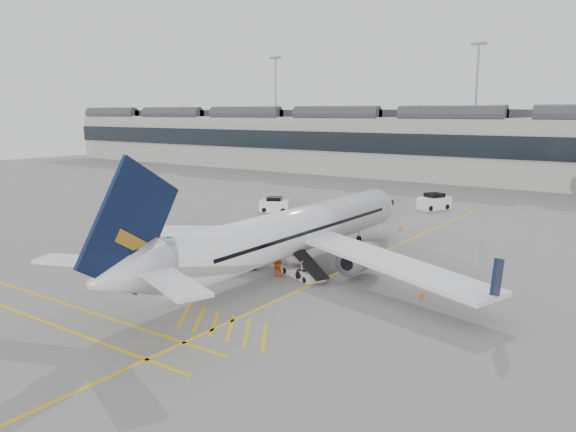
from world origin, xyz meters
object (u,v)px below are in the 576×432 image
Objects in this scene: baggage_cart_a at (234,237)px; ramp_agent_b at (277,264)px; belt_loader at (302,269)px; pushback_tug at (244,245)px; airliner_main at (289,233)px; ramp_agent_a at (260,248)px.

ramp_agent_b is (8.29, -4.71, -0.02)m from baggage_cart_a.
belt_loader reaches higher than pushback_tug.
belt_loader is at bearing 2.33° from pushback_tug.
belt_loader is 8.81m from pushback_tug.
airliner_main is at bearing -2.46° from baggage_cart_a.
baggage_cart_a is at bearing 107.57° from ramp_agent_a.
pushback_tug is (-6.39, 2.26, -2.28)m from airliner_main.
belt_loader is 1.87m from ramp_agent_b.
pushback_tug is (-6.72, 4.23, -0.38)m from ramp_agent_b.
baggage_cart_a is at bearing -176.30° from belt_loader.
baggage_cart_a is (-7.96, 2.73, -1.87)m from airliner_main.
baggage_cart_a is 1.69m from pushback_tug.
baggage_cart_a is at bearing -43.64° from ramp_agent_b.
ramp_agent_b is at bearing -8.62° from pushback_tug.
airliner_main reaches higher than ramp_agent_b.
belt_loader is 2.41× the size of ramp_agent_b.
ramp_agent_b is at bearing -120.99° from belt_loader.
belt_loader is 1.72× the size of pushback_tug.
airliner_main reaches higher than baggage_cart_a.
ramp_agent_b is at bearing -13.12° from baggage_cart_a.
belt_loader is at bearing -27.27° from airliner_main.
ramp_agent_a is at bearing 2.39° from pushback_tug.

